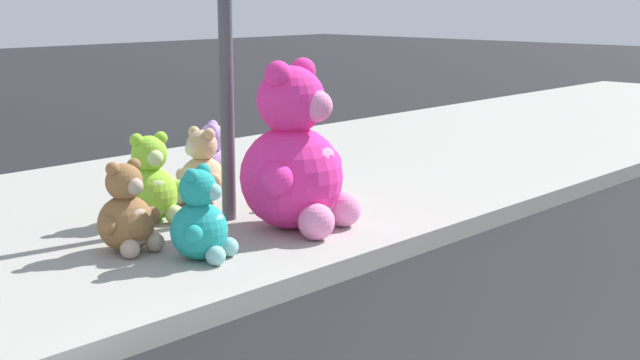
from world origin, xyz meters
name	(u,v)px	position (x,y,z in m)	size (l,w,h in m)	color
sidewalk	(64,234)	(0.00, 5.20, 0.07)	(28.00, 4.40, 0.15)	#9E9B93
sign_pole	(225,1)	(1.00, 4.40, 1.85)	(0.56, 0.11, 3.20)	#4C4C51
plush_pink_large	(296,162)	(1.16, 3.81, 0.66)	(0.97, 0.90, 1.28)	#F22D93
plush_white	(313,178)	(1.88, 4.31, 0.36)	(0.41, 0.36, 0.53)	white
plush_lime	(151,186)	(0.55, 4.79, 0.43)	(0.53, 0.50, 0.70)	#8CD133
plush_teal	(202,222)	(0.15, 3.71, 0.40)	(0.46, 0.46, 0.64)	teal
plush_tan	(201,173)	(1.19, 4.97, 0.41)	(0.45, 0.51, 0.66)	tan
plush_lavender	(211,163)	(1.59, 5.32, 0.40)	(0.45, 0.45, 0.63)	#B28CD8
plush_brown	(128,215)	(-0.07, 4.23, 0.41)	(0.50, 0.44, 0.64)	olive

